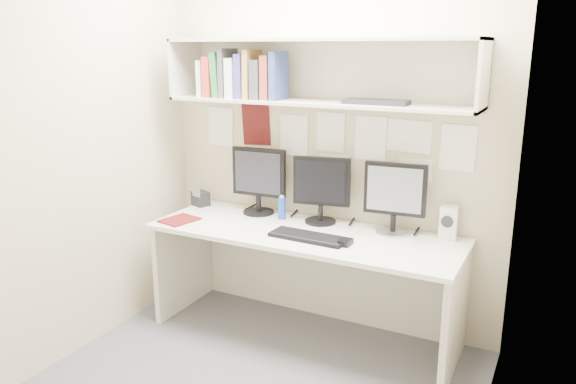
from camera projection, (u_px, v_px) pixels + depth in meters
The scene contains 18 objects.
wall_back at pixel (328, 135), 3.73m from camera, with size 2.40×0.02×2.60m, color #B9AC8D.
wall_front at pixel (108, 211), 2.01m from camera, with size 2.40×0.02×2.60m, color #B9AC8D.
wall_left at pixel (81, 143), 3.40m from camera, with size 0.02×2.00×2.60m, color #B9AC8D.
wall_right at pixel (498, 187), 2.34m from camera, with size 0.02×2.00×2.60m, color #B9AC8D.
desk at pixel (304, 284), 3.67m from camera, with size 2.00×0.70×0.73m.
overhead_hutch at pixel (320, 71), 3.51m from camera, with size 2.00×0.38×0.40m.
pinned_papers at pixel (327, 142), 3.74m from camera, with size 1.92×0.01×0.48m, color white, non-canonical shape.
monitor_left at pixel (259, 178), 3.90m from camera, with size 0.40×0.22×0.46m.
monitor_center at pixel (321, 187), 3.69m from camera, with size 0.38×0.21×0.44m.
monitor_right at pixel (395, 195), 3.48m from camera, with size 0.39×0.21×0.45m.
keyboard at pixel (308, 237), 3.43m from camera, with size 0.48×0.17×0.02m, color black.
mouse at pixel (345, 242), 3.32m from camera, with size 0.07×0.11×0.03m, color black.
speaker at pixel (449, 222), 3.41m from camera, with size 0.11×0.12×0.21m.
blue_bottle at pixel (282, 208), 3.81m from camera, with size 0.05×0.05×0.16m.
maroon_notebook at pixel (179, 220), 3.78m from camera, with size 0.19×0.23×0.01m, color #601012.
desk_phone at pixel (200, 198), 4.13m from camera, with size 0.14×0.14×0.14m.
book_stack at pixel (242, 77), 3.65m from camera, with size 0.59×0.20×0.32m.
hutch_tray at pixel (376, 102), 3.30m from camera, with size 0.39×0.15×0.03m, color black.
Camera 1 is at (1.45, -2.42, 1.87)m, focal length 35.00 mm.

